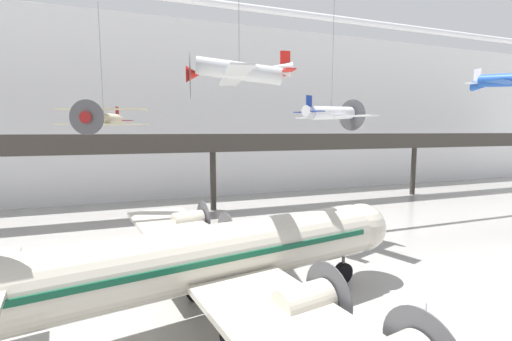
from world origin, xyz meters
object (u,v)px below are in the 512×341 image
airliner_silver_main (206,258)px  stanchion_barrier (426,317)px  suspended_plane_white_twin (332,113)px  suspended_plane_cream_biplane (104,119)px  suspended_plane_silver_racer (239,72)px

airliner_silver_main → stanchion_barrier: bearing=-30.0°
suspended_plane_white_twin → airliner_silver_main: bearing=-165.6°
suspended_plane_white_twin → stanchion_barrier: suspended_plane_white_twin is taller
suspended_plane_cream_biplane → airliner_silver_main: bearing=40.7°
suspended_plane_white_twin → stanchion_barrier: size_ratio=9.28×
suspended_plane_silver_racer → suspended_plane_white_twin: (9.00, 4.57, -1.97)m
suspended_plane_white_twin → stanchion_barrier: bearing=-117.5°
suspended_plane_cream_biplane → stanchion_barrier: bearing=60.8°
airliner_silver_main → stanchion_barrier: 11.16m
suspended_plane_cream_biplane → stanchion_barrier: (15.36, -18.41, -10.08)m
stanchion_barrier → airliner_silver_main: bearing=159.9°
suspended_plane_cream_biplane → suspended_plane_silver_racer: bearing=56.0°
airliner_silver_main → suspended_plane_silver_racer: size_ratio=3.33×
airliner_silver_main → suspended_plane_silver_racer: (2.73, 3.30, 9.45)m
airliner_silver_main → suspended_plane_silver_racer: suspended_plane_silver_racer is taller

